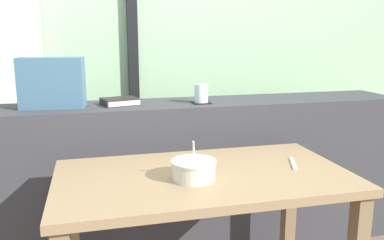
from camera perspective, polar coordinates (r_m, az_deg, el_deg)
The scene contains 10 objects.
outdoor_backdrop at distance 2.93m, azimuth -6.58°, elevation 14.78°, with size 4.80×0.08×2.80m, color #9EC699.
window_divider_post at distance 2.85m, azimuth -8.49°, elevation 12.80°, with size 0.07×0.05×2.60m, color black.
dark_console_ledge at distance 2.35m, azimuth -3.60°, elevation -8.24°, with size 2.80×0.38×0.88m, color #38383D.
breakfast_table at distance 1.70m, azimuth 1.63°, elevation -10.94°, with size 1.20×0.66×0.70m.
coaster_square at distance 2.23m, azimuth 1.31°, elevation 2.48°, with size 0.10×0.10×0.01m, color black.
juice_glass at distance 2.22m, azimuth 1.32°, elevation 3.71°, with size 0.08×0.08×0.10m.
closed_book at distance 2.21m, azimuth -10.24°, elevation 2.62°, with size 0.22×0.19×0.03m.
throw_pillow at distance 2.19m, azimuth -19.27°, elevation 5.03°, with size 0.32×0.14×0.26m, color #426B84.
soup_bowl at distance 1.59m, azimuth 0.22°, elevation -7.09°, with size 0.18×0.18×0.16m.
fork_utensil at distance 1.83m, azimuth 14.20°, elevation -6.03°, with size 0.02×0.17×0.01m, color silver.
Camera 1 is at (-0.40, -1.62, 1.25)m, focal length 37.50 mm.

